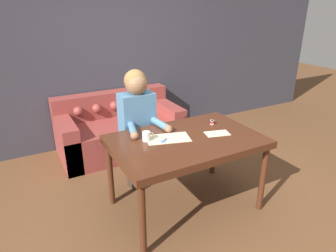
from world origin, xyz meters
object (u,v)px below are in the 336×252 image
(person, at_px, (138,129))
(thread_spool, at_px, (212,122))
(dining_table, at_px, (186,145))
(mug, at_px, (147,136))
(couch, at_px, (119,130))
(scissors, at_px, (165,140))

(person, distance_m, thread_spool, 0.81)
(dining_table, height_order, person, person)
(person, relative_size, mug, 11.92)
(couch, relative_size, scissors, 8.42)
(person, xyz_separation_m, scissors, (0.04, -0.55, 0.08))
(dining_table, xyz_separation_m, scissors, (-0.20, 0.05, 0.08))
(person, height_order, scissors, person)
(mug, bearing_deg, scissors, -27.47)
(dining_table, height_order, couch, couch)
(dining_table, bearing_deg, person, 112.33)
(couch, bearing_deg, person, -96.61)
(mug, relative_size, thread_spool, 2.51)
(dining_table, distance_m, couch, 1.64)
(scissors, xyz_separation_m, thread_spool, (0.63, 0.12, 0.02))
(person, bearing_deg, scissors, -85.49)
(person, bearing_deg, thread_spool, -32.20)
(couch, bearing_deg, dining_table, -85.15)
(dining_table, relative_size, scissors, 7.15)
(couch, xyz_separation_m, thread_spool, (0.56, -1.40, 0.50))
(thread_spool, bearing_deg, mug, -176.78)
(person, bearing_deg, mug, -102.88)
(dining_table, relative_size, mug, 12.58)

